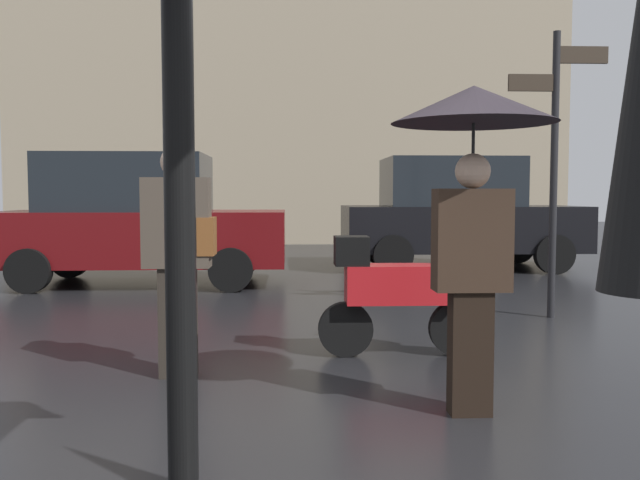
{
  "coord_description": "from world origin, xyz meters",
  "views": [
    {
      "loc": [
        -0.02,
        -2.88,
        1.36
      ],
      "look_at": [
        0.27,
        3.75,
        0.91
      ],
      "focal_mm": 38.13,
      "sensor_mm": 36.0,
      "label": 1
    }
  ],
  "objects_px": {
    "parked_car_right": "(138,220)",
    "pedestrian_with_bag": "(179,247)",
    "parked_scooter": "(396,290)",
    "street_signpost": "(555,146)",
    "pedestrian_with_umbrella": "(473,156)",
    "parked_car_left": "(457,213)"
  },
  "relations": [
    {
      "from": "parked_car_right",
      "to": "street_signpost",
      "type": "distance_m",
      "value": 6.03
    },
    {
      "from": "pedestrian_with_bag",
      "to": "parked_car_left",
      "type": "relative_size",
      "value": 0.4
    },
    {
      "from": "pedestrian_with_umbrella",
      "to": "parked_car_right",
      "type": "xyz_separation_m",
      "value": [
        -3.38,
        6.23,
        -0.61
      ]
    },
    {
      "from": "pedestrian_with_bag",
      "to": "parked_car_right",
      "type": "relative_size",
      "value": 0.4
    },
    {
      "from": "parked_car_left",
      "to": "parked_car_right",
      "type": "bearing_deg",
      "value": -159.27
    },
    {
      "from": "parked_car_left",
      "to": "pedestrian_with_bag",
      "type": "bearing_deg",
      "value": -117.48
    },
    {
      "from": "pedestrian_with_bag",
      "to": "parked_car_right",
      "type": "height_order",
      "value": "parked_car_right"
    },
    {
      "from": "pedestrian_with_umbrella",
      "to": "parked_car_left",
      "type": "bearing_deg",
      "value": 42.71
    },
    {
      "from": "pedestrian_with_bag",
      "to": "street_signpost",
      "type": "relative_size",
      "value": 0.55
    },
    {
      "from": "parked_scooter",
      "to": "street_signpost",
      "type": "height_order",
      "value": "street_signpost"
    },
    {
      "from": "pedestrian_with_umbrella",
      "to": "pedestrian_with_bag",
      "type": "bearing_deg",
      "value": 119.56
    },
    {
      "from": "parked_car_left",
      "to": "street_signpost",
      "type": "relative_size",
      "value": 1.37
    },
    {
      "from": "pedestrian_with_bag",
      "to": "parked_scooter",
      "type": "bearing_deg",
      "value": -36.74
    },
    {
      "from": "parked_car_right",
      "to": "pedestrian_with_bag",
      "type": "bearing_deg",
      "value": 103.57
    },
    {
      "from": "pedestrian_with_bag",
      "to": "parked_scooter",
      "type": "xyz_separation_m",
      "value": [
        1.7,
        0.56,
        -0.41
      ]
    },
    {
      "from": "parked_car_left",
      "to": "street_signpost",
      "type": "height_order",
      "value": "street_signpost"
    },
    {
      "from": "parked_car_left",
      "to": "parked_car_right",
      "type": "height_order",
      "value": "parked_car_left"
    },
    {
      "from": "pedestrian_with_bag",
      "to": "street_signpost",
      "type": "height_order",
      "value": "street_signpost"
    },
    {
      "from": "street_signpost",
      "to": "pedestrian_with_bag",
      "type": "bearing_deg",
      "value": -148.48
    },
    {
      "from": "parked_car_left",
      "to": "parked_car_right",
      "type": "xyz_separation_m",
      "value": [
        -5.32,
        -1.94,
        -0.04
      ]
    },
    {
      "from": "parked_scooter",
      "to": "parked_car_left",
      "type": "bearing_deg",
      "value": 77.1
    },
    {
      "from": "street_signpost",
      "to": "parked_car_right",
      "type": "bearing_deg",
      "value": 149.81
    }
  ]
}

